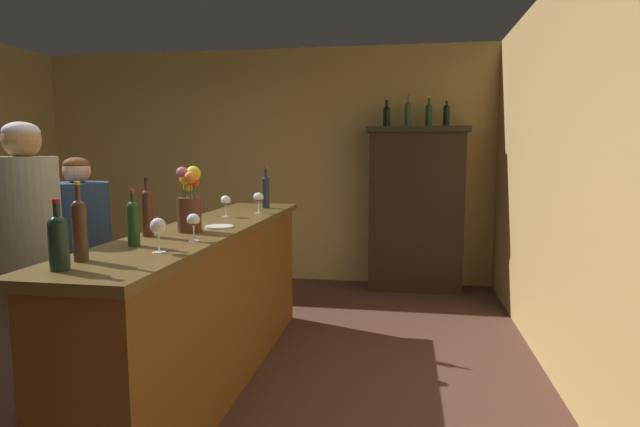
{
  "coord_description": "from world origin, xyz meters",
  "views": [
    {
      "loc": [
        1.73,
        -2.76,
        1.54
      ],
      "look_at": [
        1.23,
        0.2,
        1.18
      ],
      "focal_mm": 28.67,
      "sensor_mm": 36.0,
      "label": 1
    }
  ],
  "objects_px": {
    "flower_arrangement": "(189,201)",
    "cheese_plate": "(219,227)",
    "wine_glass_front": "(258,198)",
    "wine_bottle_syrah": "(147,211)",
    "display_bottle_midleft": "(408,113)",
    "patron_by_cabinet": "(82,259)",
    "wine_bottle_malbec": "(80,227)",
    "wine_bottle_pinot": "(133,221)",
    "patron_in_grey": "(30,258)",
    "wine_glass_spare": "(226,201)",
    "display_cabinet": "(416,206)",
    "wine_bottle_rose": "(266,190)",
    "wine_glass_rear": "(193,221)",
    "display_bottle_midright": "(446,115)",
    "display_bottle_left": "(387,115)",
    "bar_counter": "(209,305)",
    "wine_bottle_riesling": "(58,240)",
    "display_bottle_center": "(429,114)",
    "wine_glass_mid": "(158,227)"
  },
  "relations": [
    {
      "from": "wine_glass_spare",
      "to": "display_bottle_left",
      "type": "xyz_separation_m",
      "value": [
        1.08,
        2.15,
        0.76
      ]
    },
    {
      "from": "display_bottle_midleft",
      "to": "display_bottle_center",
      "type": "height_order",
      "value": "display_bottle_midleft"
    },
    {
      "from": "bar_counter",
      "to": "wine_glass_spare",
      "type": "xyz_separation_m",
      "value": [
        -0.04,
        0.47,
        0.64
      ]
    },
    {
      "from": "wine_bottle_pinot",
      "to": "patron_in_grey",
      "type": "distance_m",
      "value": 0.79
    },
    {
      "from": "bar_counter",
      "to": "display_bottle_midleft",
      "type": "bearing_deg",
      "value": 64.02
    },
    {
      "from": "flower_arrangement",
      "to": "cheese_plate",
      "type": "bearing_deg",
      "value": 58.6
    },
    {
      "from": "display_cabinet",
      "to": "wine_glass_spare",
      "type": "distance_m",
      "value": 2.58
    },
    {
      "from": "wine_bottle_syrah",
      "to": "wine_glass_spare",
      "type": "xyz_separation_m",
      "value": [
        0.13,
        0.91,
        -0.03
      ]
    },
    {
      "from": "display_cabinet",
      "to": "wine_glass_rear",
      "type": "relative_size",
      "value": 12.1
    },
    {
      "from": "wine_bottle_pinot",
      "to": "patron_in_grey",
      "type": "bearing_deg",
      "value": 167.84
    },
    {
      "from": "bar_counter",
      "to": "display_bottle_left",
      "type": "height_order",
      "value": "display_bottle_left"
    },
    {
      "from": "wine_bottle_pinot",
      "to": "patron_by_cabinet",
      "type": "relative_size",
      "value": 0.19
    },
    {
      "from": "display_cabinet",
      "to": "display_bottle_midright",
      "type": "relative_size",
      "value": 6.2
    },
    {
      "from": "wine_glass_rear",
      "to": "patron_by_cabinet",
      "type": "height_order",
      "value": "patron_by_cabinet"
    },
    {
      "from": "wine_glass_front",
      "to": "display_bottle_midright",
      "type": "distance_m",
      "value": 2.56
    },
    {
      "from": "wine_glass_front",
      "to": "patron_by_cabinet",
      "type": "bearing_deg",
      "value": -145.29
    },
    {
      "from": "cheese_plate",
      "to": "wine_bottle_riesling",
      "type": "bearing_deg",
      "value": -100.17
    },
    {
      "from": "wine_bottle_rose",
      "to": "wine_glass_rear",
      "type": "xyz_separation_m",
      "value": [
        0.05,
        -1.62,
        -0.04
      ]
    },
    {
      "from": "flower_arrangement",
      "to": "display_cabinet",
      "type": "bearing_deg",
      "value": 64.09
    },
    {
      "from": "bar_counter",
      "to": "wine_bottle_riesling",
      "type": "height_order",
      "value": "wine_bottle_riesling"
    },
    {
      "from": "wine_bottle_rose",
      "to": "display_bottle_midright",
      "type": "bearing_deg",
      "value": 44.05
    },
    {
      "from": "wine_glass_mid",
      "to": "display_bottle_left",
      "type": "height_order",
      "value": "display_bottle_left"
    },
    {
      "from": "patron_in_grey",
      "to": "wine_glass_mid",
      "type": "bearing_deg",
      "value": -67.42
    },
    {
      "from": "wine_bottle_rose",
      "to": "patron_in_grey",
      "type": "distance_m",
      "value": 1.91
    },
    {
      "from": "wine_bottle_syrah",
      "to": "display_bottle_midleft",
      "type": "xyz_separation_m",
      "value": [
        1.44,
        3.05,
        0.75
      ]
    },
    {
      "from": "display_cabinet",
      "to": "display_bottle_left",
      "type": "xyz_separation_m",
      "value": [
        -0.34,
        -0.0,
        1.0
      ]
    },
    {
      "from": "cheese_plate",
      "to": "display_bottle_left",
      "type": "distance_m",
      "value": 2.96
    },
    {
      "from": "patron_in_grey",
      "to": "display_bottle_left",
      "type": "bearing_deg",
      "value": 9.69
    },
    {
      "from": "display_cabinet",
      "to": "cheese_plate",
      "type": "xyz_separation_m",
      "value": [
        -1.27,
        -2.67,
        0.13
      ]
    },
    {
      "from": "wine_glass_mid",
      "to": "display_bottle_center",
      "type": "relative_size",
      "value": 0.52
    },
    {
      "from": "wine_bottle_malbec",
      "to": "wine_bottle_pinot",
      "type": "bearing_deg",
      "value": 83.31
    },
    {
      "from": "bar_counter",
      "to": "wine_bottle_rose",
      "type": "xyz_separation_m",
      "value": [
        0.1,
        1.08,
        0.68
      ]
    },
    {
      "from": "bar_counter",
      "to": "display_bottle_center",
      "type": "distance_m",
      "value": 3.33
    },
    {
      "from": "wine_glass_front",
      "to": "flower_arrangement",
      "type": "xyz_separation_m",
      "value": [
        -0.14,
        -0.96,
        0.06
      ]
    },
    {
      "from": "wine_bottle_riesling",
      "to": "flower_arrangement",
      "type": "xyz_separation_m",
      "value": [
        0.11,
        1.03,
        0.06
      ]
    },
    {
      "from": "wine_bottle_rose",
      "to": "display_bottle_midleft",
      "type": "relative_size",
      "value": 1.02
    },
    {
      "from": "wine_bottle_rose",
      "to": "wine_bottle_syrah",
      "type": "bearing_deg",
      "value": -99.94
    },
    {
      "from": "wine_bottle_syrah",
      "to": "wine_bottle_malbec",
      "type": "bearing_deg",
      "value": -87.12
    },
    {
      "from": "wine_bottle_syrah",
      "to": "display_bottle_midleft",
      "type": "bearing_deg",
      "value": 64.72
    },
    {
      "from": "wine_glass_spare",
      "to": "display_cabinet",
      "type": "bearing_deg",
      "value": 56.55
    },
    {
      "from": "wine_bottle_riesling",
      "to": "wine_glass_spare",
      "type": "distance_m",
      "value": 1.74
    },
    {
      "from": "bar_counter",
      "to": "wine_bottle_riesling",
      "type": "distance_m",
      "value": 1.44
    },
    {
      "from": "flower_arrangement",
      "to": "cheese_plate",
      "type": "height_order",
      "value": "flower_arrangement"
    },
    {
      "from": "display_bottle_midright",
      "to": "display_bottle_midleft",
      "type": "bearing_deg",
      "value": -180.0
    },
    {
      "from": "wine_glass_front",
      "to": "cheese_plate",
      "type": "xyz_separation_m",
      "value": [
        -0.03,
        -0.78,
        -0.11
      ]
    },
    {
      "from": "wine_bottle_syrah",
      "to": "wine_bottle_pinot",
      "type": "bearing_deg",
      "value": -75.16
    },
    {
      "from": "display_cabinet",
      "to": "patron_in_grey",
      "type": "bearing_deg",
      "value": -124.79
    },
    {
      "from": "cheese_plate",
      "to": "patron_in_grey",
      "type": "relative_size",
      "value": 0.1
    },
    {
      "from": "wine_bottle_riesling",
      "to": "flower_arrangement",
      "type": "bearing_deg",
      "value": 84.17
    },
    {
      "from": "wine_glass_front",
      "to": "wine_glass_rear",
      "type": "distance_m",
      "value": 1.27
    }
  ]
}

